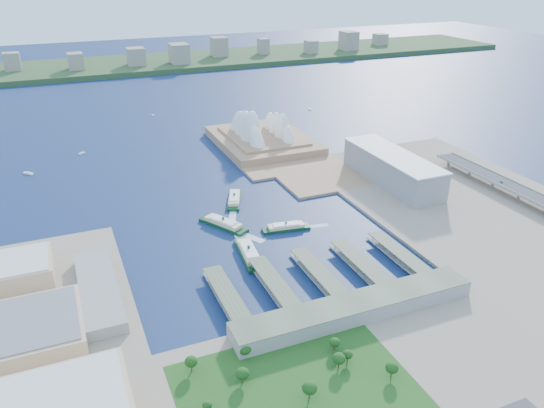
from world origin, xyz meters
name	(u,v)px	position (x,y,z in m)	size (l,w,h in m)	color
ground	(270,243)	(0.00, 0.00, 0.00)	(3000.00, 3000.00, 0.00)	#0F1E47
south_land	(394,387)	(0.00, -210.00, 1.50)	(720.00, 180.00, 3.00)	gray
east_land	(497,220)	(240.00, -50.00, 1.50)	(240.00, 500.00, 3.00)	gray
peninsula	(270,148)	(107.50, 260.00, 1.50)	(135.00, 220.00, 3.00)	#9A7354
far_shore	(121,66)	(0.00, 980.00, 6.00)	(2200.00, 260.00, 12.00)	#2D4926
opera_house	(263,124)	(105.00, 280.00, 32.00)	(134.00, 180.00, 58.00)	white
toaster_building	(392,169)	(195.00, 80.00, 20.50)	(45.00, 155.00, 35.00)	gray
ferry_wharves	(318,274)	(14.00, -75.00, 4.65)	(184.00, 90.00, 9.30)	#525C45
terminal_building	(355,308)	(15.00, -135.00, 9.00)	(200.00, 28.00, 12.00)	gray
park	(298,381)	(-60.00, -190.00, 11.00)	(150.00, 110.00, 16.00)	#194714
far_skyline	(120,53)	(0.00, 960.00, 39.50)	(1900.00, 140.00, 55.00)	gray
ferry_a	(223,222)	(-31.34, 51.66, 5.44)	(14.66, 57.59, 10.89)	#0D371D
ferry_b	(234,197)	(-0.23, 106.41, 5.13)	(13.82, 54.30, 10.27)	#0D371D
ferry_c	(249,251)	(-28.22, -15.61, 5.74)	(15.44, 60.68, 11.47)	#0D371D
ferry_d	(286,226)	(25.91, 19.80, 4.67)	(12.59, 49.45, 9.35)	#0D371D
boat_a	(28,173)	(-218.26, 289.67, 1.45)	(3.77, 15.08, 2.91)	white
boat_b	(82,153)	(-147.83, 344.25, 1.30)	(3.38, 9.66, 2.61)	white
boat_c	(310,109)	(259.15, 432.07, 1.26)	(3.27, 11.20, 2.52)	white
boat_e	(153,115)	(-13.97, 505.94, 1.16)	(3.01, 9.47, 2.32)	white
car_c	(501,182)	(296.00, 4.24, 15.49)	(1.80, 4.42, 1.28)	slate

